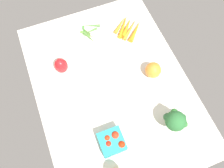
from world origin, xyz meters
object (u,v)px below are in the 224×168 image
object	(u,v)px
berry_basket	(112,142)
broccoli_head	(175,121)
carrot_bunch	(128,28)
okra_pile	(88,32)
bell_pepper_red	(61,66)
heirloom_tomato_orange	(153,70)

from	to	relation	value
berry_basket	broccoli_head	xyz separation A→B (cm)	(-2.41, -29.10, 4.67)
broccoli_head	carrot_bunch	bearing A→B (deg)	-2.85
broccoli_head	okra_pile	size ratio (longest dim) A/B	0.94
berry_basket	bell_pepper_red	world-z (taller)	bell_pepper_red
berry_basket	okra_pile	distance (cm)	63.23
bell_pepper_red	okra_pile	bearing A→B (deg)	-48.78
carrot_bunch	broccoli_head	world-z (taller)	broccoli_head
berry_basket	heirloom_tomato_orange	bearing A→B (deg)	-51.63
broccoli_head	okra_pile	bearing A→B (deg)	16.54
broccoli_head	bell_pepper_red	world-z (taller)	broccoli_head
carrot_bunch	berry_basket	distance (cm)	65.13
berry_basket	carrot_bunch	bearing A→B (deg)	-29.49
carrot_bunch	bell_pepper_red	bearing A→B (deg)	105.69
berry_basket	bell_pepper_red	distance (cm)	45.96
broccoli_head	okra_pile	world-z (taller)	broccoli_head
carrot_bunch	berry_basket	size ratio (longest dim) A/B	1.84
broccoli_head	okra_pile	distance (cm)	68.00
berry_basket	bell_pepper_red	size ratio (longest dim) A/B	1.14
bell_pepper_red	heirloom_tomato_orange	bearing A→B (deg)	-114.16
heirloom_tomato_orange	okra_pile	xyz separation A→B (cm)	(36.77, 22.54, -3.29)
heirloom_tomato_orange	okra_pile	bearing A→B (deg)	31.51
carrot_bunch	broccoli_head	distance (cm)	59.53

